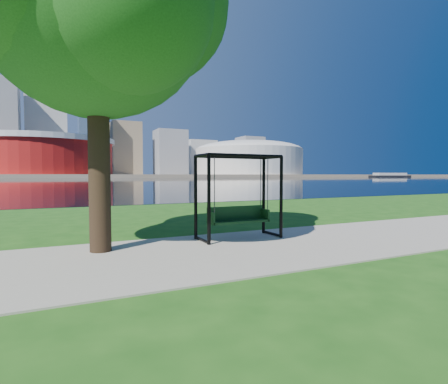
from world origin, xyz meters
TOP-DOWN VIEW (x-y plane):
  - ground at (0.00, 0.00)m, footprint 900.00×900.00m
  - path at (0.00, -0.50)m, footprint 120.00×4.00m
  - river at (0.00, 102.00)m, footprint 900.00×180.00m
  - far_bank at (0.00, 306.00)m, footprint 900.00×228.00m
  - stadium at (-10.00, 235.00)m, footprint 83.00×83.00m
  - arena at (135.00, 235.00)m, footprint 84.00×84.00m
  - skyline at (-4.27, 319.39)m, footprint 392.00×66.00m
  - swing at (0.43, 0.63)m, footprint 2.12×0.93m
  - barge at (227.70, 179.07)m, footprint 33.55×13.30m

SIDE VIEW (x-z plane):
  - ground at x=0.00m, z-range 0.00..0.00m
  - river at x=0.00m, z-range 0.00..0.02m
  - path at x=0.00m, z-range 0.00..0.03m
  - far_bank at x=0.00m, z-range 0.00..2.00m
  - swing at x=0.43m, z-range -0.04..2.13m
  - barge at x=227.70m, z-range -0.15..3.11m
  - stadium at x=-10.00m, z-range -1.77..30.23m
  - arena at x=135.00m, z-range 2.59..29.15m
  - skyline at x=-4.27m, z-range -12.36..84.14m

